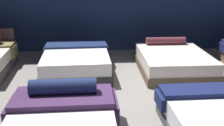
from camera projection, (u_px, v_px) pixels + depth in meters
ground_plane at (136, 107)px, 4.83m from camera, size 18.00×18.00×0.02m
bed_5 at (76, 61)px, 6.50m from camera, size 1.65×2.10×0.54m
bed_6 at (173, 61)px, 6.55m from camera, size 1.60×2.05×0.65m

